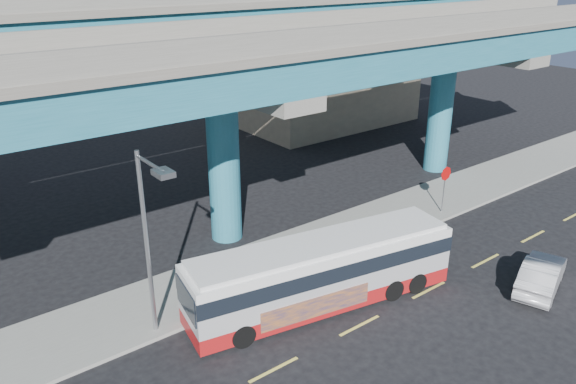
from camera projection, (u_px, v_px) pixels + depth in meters
ground at (354, 322)px, 21.23m from camera, size 120.00×120.00×0.00m
sidewalk at (269, 263)px, 25.22m from camera, size 70.00×4.00×0.15m
lane_markings at (360, 326)px, 21.01m from camera, size 58.00×0.12×0.01m
viaduct at (217, 48)px, 24.40m from camera, size 52.00×12.40×11.70m
building_beige at (320, 79)px, 46.88m from camera, size 14.00×10.23×7.00m
transit_bus at (322, 270)px, 21.77m from camera, size 11.16×4.33×2.80m
sedan at (541, 274)px, 23.17m from camera, size 3.94×4.93×1.33m
street_lamp at (151, 222)px, 18.46m from camera, size 0.50×2.29×6.89m
stop_sign at (445, 180)px, 29.50m from camera, size 0.77×0.08×2.57m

